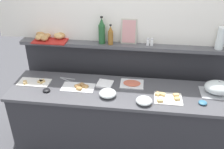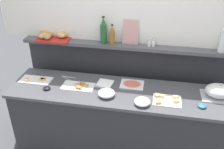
# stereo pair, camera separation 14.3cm
# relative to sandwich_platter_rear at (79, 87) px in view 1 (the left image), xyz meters

# --- Properties ---
(ground_plane) EXTENTS (12.00, 12.00, 0.00)m
(ground_plane) POSITION_rel_sandwich_platter_rear_xyz_m (0.49, 0.60, -0.90)
(ground_plane) COLOR #4C4C51
(buffet_counter) EXTENTS (2.48, 0.63, 0.89)m
(buffet_counter) POSITION_rel_sandwich_platter_rear_xyz_m (0.49, -0.00, -0.45)
(buffet_counter) COLOR #2D2D33
(buffet_counter) RESTS_ON ground_plane
(back_ledge_unit) EXTENTS (2.53, 0.22, 1.26)m
(back_ledge_unit) POSITION_rel_sandwich_platter_rear_xyz_m (0.49, 0.49, -0.24)
(back_ledge_unit) COLOR #2D2D33
(back_ledge_unit) RESTS_ON ground_plane
(sandwich_platter_rear) EXTENTS (0.36, 0.19, 0.04)m
(sandwich_platter_rear) POSITION_rel_sandwich_platter_rear_xyz_m (0.00, 0.00, 0.00)
(sandwich_platter_rear) COLOR white
(sandwich_platter_rear) RESTS_ON buffet_counter
(sandwich_platter_side) EXTENTS (0.36, 0.18, 0.04)m
(sandwich_platter_side) POSITION_rel_sandwich_platter_rear_xyz_m (-0.53, 0.04, -0.00)
(sandwich_platter_side) COLOR white
(sandwich_platter_side) RESTS_ON buffet_counter
(sandwich_platter_front) EXTENTS (0.28, 0.22, 0.04)m
(sandwich_platter_front) POSITION_rel_sandwich_platter_rear_xyz_m (0.96, -0.09, 0.00)
(sandwich_platter_front) COLOR white
(sandwich_platter_front) RESTS_ON buffet_counter
(cold_cuts_platter) EXTENTS (0.26, 0.21, 0.02)m
(cold_cuts_platter) POSITION_rel_sandwich_platter_rear_xyz_m (0.58, 0.15, -0.00)
(cold_cuts_platter) COLOR white
(cold_cuts_platter) RESTS_ON buffet_counter
(serving_cloche) EXTENTS (0.34, 0.24, 0.17)m
(serving_cloche) POSITION_rel_sandwich_platter_rear_xyz_m (1.48, 0.07, 0.06)
(serving_cloche) COLOR #B7BABF
(serving_cloche) RESTS_ON buffet_counter
(glass_bowl_large) EXTENTS (0.18, 0.18, 0.07)m
(glass_bowl_large) POSITION_rel_sandwich_platter_rear_xyz_m (0.34, -0.12, 0.02)
(glass_bowl_large) COLOR silver
(glass_bowl_large) RESTS_ON buffet_counter
(glass_bowl_medium) EXTENTS (0.16, 0.16, 0.07)m
(glass_bowl_medium) POSITION_rel_sandwich_platter_rear_xyz_m (0.72, -0.20, 0.02)
(glass_bowl_medium) COLOR silver
(glass_bowl_medium) RESTS_ON buffet_counter
(condiment_bowl_cream) EXTENTS (0.08, 0.08, 0.03)m
(condiment_bowl_cream) POSITION_rel_sandwich_platter_rear_xyz_m (-0.33, -0.12, 0.00)
(condiment_bowl_cream) COLOR black
(condiment_bowl_cream) RESTS_ON buffet_counter
(condiment_bowl_teal) EXTENTS (0.09, 0.09, 0.03)m
(condiment_bowl_teal) POSITION_rel_sandwich_platter_rear_xyz_m (1.30, -0.14, 0.01)
(condiment_bowl_teal) COLOR teal
(condiment_bowl_teal) RESTS_ON buffet_counter
(serving_tongs) EXTENTS (0.19, 0.10, 0.01)m
(serving_tongs) POSITION_rel_sandwich_platter_rear_xyz_m (-0.19, 0.16, -0.00)
(serving_tongs) COLOR #B7BABF
(serving_tongs) RESTS_ON buffet_counter
(napkin_stack) EXTENTS (0.19, 0.19, 0.02)m
(napkin_stack) POSITION_rel_sandwich_platter_rear_xyz_m (0.27, 0.10, -0.00)
(napkin_stack) COLOR white
(napkin_stack) RESTS_ON buffet_counter
(vinegar_bottle_amber) EXTENTS (0.06, 0.06, 0.24)m
(vinegar_bottle_amber) POSITION_rel_sandwich_platter_rear_xyz_m (0.30, 0.39, 0.47)
(vinegar_bottle_amber) COLOR #8E5B23
(vinegar_bottle_amber) RESTS_ON back_ledge_unit
(wine_bottle_green) EXTENTS (0.08, 0.08, 0.32)m
(wine_bottle_green) POSITION_rel_sandwich_platter_rear_xyz_m (0.20, 0.41, 0.50)
(wine_bottle_green) COLOR #23562D
(wine_bottle_green) RESTS_ON back_ledge_unit
(salt_shaker) EXTENTS (0.03, 0.03, 0.09)m
(salt_shaker) POSITION_rel_sandwich_platter_rear_xyz_m (0.73, 0.41, 0.40)
(salt_shaker) COLOR white
(salt_shaker) RESTS_ON back_ledge_unit
(pepper_shaker) EXTENTS (0.03, 0.03, 0.09)m
(pepper_shaker) POSITION_rel_sandwich_platter_rear_xyz_m (0.77, 0.41, 0.40)
(pepper_shaker) COLOR white
(pepper_shaker) RESTS_ON back_ledge_unit
(bread_basket) EXTENTS (0.42, 0.27, 0.08)m
(bread_basket) POSITION_rel_sandwich_platter_rear_xyz_m (-0.44, 0.43, 0.40)
(bread_basket) COLOR #B2231E
(bread_basket) RESTS_ON back_ledge_unit
(framed_picture) EXTENTS (0.18, 0.06, 0.29)m
(framed_picture) POSITION_rel_sandwich_platter_rear_xyz_m (0.50, 0.45, 0.50)
(framed_picture) COLOR #B2AD9E
(framed_picture) RESTS_ON back_ledge_unit
(water_carafe) EXTENTS (0.09, 0.09, 0.25)m
(water_carafe) POSITION_rel_sandwich_platter_rear_xyz_m (1.50, 0.41, 0.49)
(water_carafe) COLOR silver
(water_carafe) RESTS_ON back_ledge_unit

